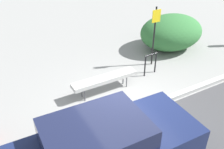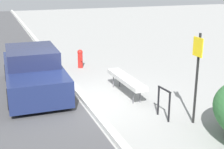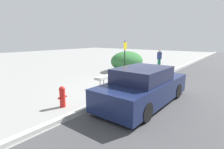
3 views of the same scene
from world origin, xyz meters
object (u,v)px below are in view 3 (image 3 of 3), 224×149
Objects in this scene: bike_rack at (128,70)px; sign_post at (125,55)px; parked_car_near at (144,87)px; fire_hydrant at (62,96)px; bench at (111,76)px; pedestrian at (159,58)px.

bike_rack is 0.36× the size of sign_post.
fire_hydrant is at bearing 135.59° from parked_car_near.
sign_post is 0.52× the size of parked_car_near.
bench is 2.77m from sign_post.
sign_post is (0.52, 0.56, 0.88)m from bike_rack.
parked_car_near is at bearing -139.23° from sign_post.
sign_post is (2.51, 0.77, 0.89)m from bench.
bike_rack is (1.99, 0.20, 0.01)m from bench.
parked_car_near reaches higher than bike_rack.
pedestrian is (10.71, 0.74, 0.40)m from fire_hydrant.
pedestrian is (5.17, 0.03, 0.31)m from bike_rack.
fire_hydrant is (-3.55, -0.51, -0.09)m from bench.
sign_post is 4.71m from pedestrian.
bench is at bearing -174.22° from bike_rack.
sign_post is 6.27m from fire_hydrant.
sign_post is 3.01× the size of fire_hydrant.
parked_car_near is at bearing -45.92° from fire_hydrant.
bike_rack is 5.59m from fire_hydrant.
bike_rack is 1.08× the size of fire_hydrant.
parked_car_near is at bearing -119.34° from bench.
bench is 2.00m from bike_rack.
fire_hydrant is at bearing -145.17° from pedestrian.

